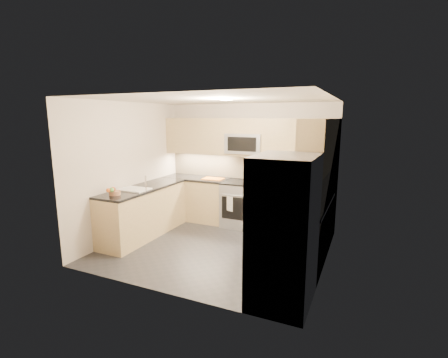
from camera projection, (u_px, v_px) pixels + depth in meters
floor at (216, 248)px, 5.61m from camera, size 3.60×3.20×0.00m
ceiling at (215, 99)px, 5.14m from camera, size 3.60×3.20×0.02m
wall_back at (248, 164)px, 6.81m from camera, size 3.60×0.02×2.50m
wall_front at (158, 198)px, 3.94m from camera, size 3.60×0.02×2.50m
wall_left at (129, 170)px, 6.10m from camera, size 0.02×3.20×2.50m
wall_right at (328, 186)px, 4.65m from camera, size 0.02×3.20×2.50m
base_cab_back_left at (197, 199)px, 7.13m from camera, size 1.42×0.60×0.90m
base_cab_back_right at (296, 211)px, 6.25m from camera, size 1.42×0.60×0.90m
base_cab_right at (306, 233)px, 5.06m from camera, size 0.60×1.70×0.90m
base_cab_peninsula at (144, 212)px, 6.13m from camera, size 0.60×2.00×0.90m
countertop_back_left at (196, 178)px, 7.04m from camera, size 1.42×0.63×0.04m
countertop_back_right at (297, 187)px, 6.16m from camera, size 1.42×0.63×0.04m
countertop_right at (308, 203)px, 4.97m from camera, size 0.63×1.70×0.04m
countertop_peninsula at (143, 188)px, 6.04m from camera, size 0.63×2.00×0.04m
upper_cab_back at (246, 137)px, 6.55m from camera, size 3.60×0.35×0.75m
upper_cab_right at (321, 144)px, 4.86m from camera, size 0.35×1.95×0.75m
backsplash_back at (248, 167)px, 6.82m from camera, size 3.60×0.01×0.51m
backsplash_right at (331, 184)px, 5.07m from camera, size 0.01×2.30×0.51m
gas_range at (242, 204)px, 6.67m from camera, size 0.76×0.65×0.91m
range_cooktop at (243, 183)px, 6.58m from camera, size 0.76×0.65×0.03m
oven_door_glass at (236, 209)px, 6.37m from camera, size 0.62×0.02×0.45m
oven_handle at (236, 196)px, 6.30m from camera, size 0.60×0.02×0.02m
microwave at (245, 143)px, 6.55m from camera, size 0.76×0.40×0.40m
microwave_door at (242, 144)px, 6.36m from camera, size 0.60×0.01×0.28m
refrigerator at (284, 231)px, 3.83m from camera, size 0.70×0.90×1.80m
fridge_handle_left at (249, 227)px, 3.81m from camera, size 0.02×0.02×1.20m
fridge_handle_right at (259, 218)px, 4.13m from camera, size 0.02×0.02×1.20m
sink_basin at (134, 193)px, 5.83m from camera, size 0.52×0.38×0.16m
faucet at (146, 183)px, 5.68m from camera, size 0.03×0.03×0.28m
utensil_bowl at (310, 183)px, 6.01m from camera, size 0.33×0.33×0.18m
cutting_board at (213, 179)px, 6.83m from camera, size 0.44×0.31×0.01m
fruit_basket at (115, 193)px, 5.42m from camera, size 0.25×0.25×0.07m
fruit_apple at (113, 189)px, 5.33m from camera, size 0.08×0.08×0.08m
fruit_pear at (112, 190)px, 5.29m from camera, size 0.08×0.08×0.08m
dish_towel_check at (230, 204)px, 6.37m from camera, size 0.15×0.08×0.30m
fruit_orange at (108, 190)px, 5.26m from camera, size 0.07×0.07×0.07m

